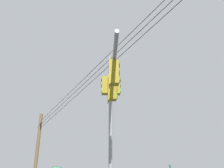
% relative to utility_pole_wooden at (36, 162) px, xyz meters
% --- Properties ---
extents(signal_mast_assembly, '(5.51, 0.97, 7.12)m').
position_rel_utility_pole_wooden_xyz_m(signal_mast_assembly, '(12.93, 6.51, 0.50)').
color(signal_mast_assembly, gray).
rests_on(signal_mast_assembly, ground).
extents(utility_pole_wooden, '(2.17, 0.94, 8.96)m').
position_rel_utility_pole_wooden_xyz_m(utility_pole_wooden, '(0.00, 0.00, 0.00)').
color(utility_pole_wooden, brown).
rests_on(utility_pole_wooden, ground).
extents(overhead_wire_span, '(26.04, 14.28, 1.26)m').
position_rel_utility_pole_wooden_xyz_m(overhead_wire_span, '(13.01, 7.13, 3.56)').
color(overhead_wire_span, black).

